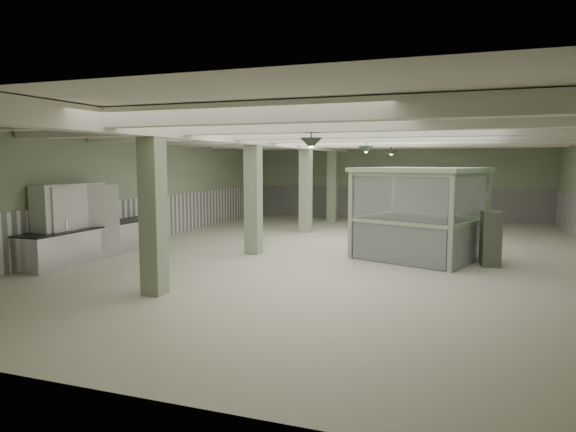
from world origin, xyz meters
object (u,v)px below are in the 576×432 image
(guard_booth, at_px, (419,197))
(filing_cabinet, at_px, (491,239))
(walkin_cooler, at_px, (71,225))
(prep_counter, at_px, (101,240))

(guard_booth, relative_size, filing_cabinet, 2.74)
(walkin_cooler, height_order, filing_cabinet, walkin_cooler)
(guard_booth, bearing_deg, prep_counter, -142.45)
(walkin_cooler, distance_m, guard_booth, 9.52)
(prep_counter, bearing_deg, guard_booth, 16.79)
(guard_booth, xyz_separation_m, filing_cabinet, (1.87, -0.40, -1.01))
(guard_booth, bearing_deg, filing_cabinet, 8.67)
(prep_counter, xyz_separation_m, guard_booth, (8.68, 2.62, 1.26))
(walkin_cooler, bearing_deg, prep_counter, 85.39)
(prep_counter, relative_size, walkin_cooler, 2.49)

